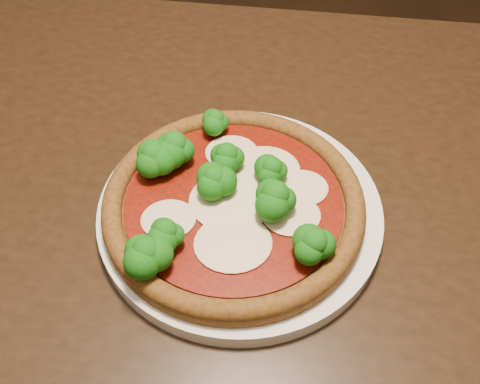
{
  "coord_description": "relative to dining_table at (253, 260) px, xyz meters",
  "views": [
    {
      "loc": [
        0.2,
        -0.31,
        1.2
      ],
      "look_at": [
        0.23,
        0.04,
        0.79
      ],
      "focal_mm": 40.0,
      "sensor_mm": 36.0,
      "label": 1
    }
  ],
  "objects": [
    {
      "name": "dining_table",
      "position": [
        0.0,
        0.0,
        0.0
      ],
      "size": [
        1.21,
        1.0,
        0.75
      ],
      "rotation": [
        0.0,
        0.0,
        -0.22
      ],
      "color": "black",
      "rests_on": "floor"
    },
    {
      "name": "plate",
      "position": [
        -0.02,
        -0.01,
        0.12
      ],
      "size": [
        0.29,
        0.29,
        0.02
      ],
      "primitive_type": "cylinder",
      "color": "white",
      "rests_on": "dining_table"
    },
    {
      "name": "pizza",
      "position": [
        -0.03,
        -0.02,
        0.14
      ],
      "size": [
        0.27,
        0.27,
        0.06
      ],
      "rotation": [
        0.0,
        0.0,
        0.24
      ],
      "color": "brown",
      "rests_on": "plate"
    }
  ]
}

